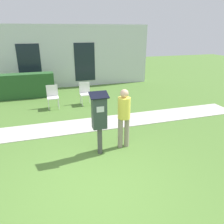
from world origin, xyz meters
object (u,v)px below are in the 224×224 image
Objects in this scene: parking_meter at (99,116)px; person_standing at (124,114)px; outdoor_chair_left at (53,95)px; outdoor_chair_middle at (85,92)px.

person_standing is at bearing 11.64° from parking_meter.
person_standing reaches higher than outdoor_chair_left.
outdoor_chair_left is 1.32m from outdoor_chair_middle.
outdoor_chair_left and outdoor_chair_middle have the same top height.
outdoor_chair_left is at bearing -175.94° from outdoor_chair_middle.
outdoor_chair_left is at bearing 103.47° from parking_meter.
parking_meter is at bearing -96.17° from outdoor_chair_middle.
parking_meter reaches higher than outdoor_chair_left.
outdoor_chair_middle is (-0.30, 3.86, -0.40)m from person_standing.
person_standing reaches higher than outdoor_chair_middle.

